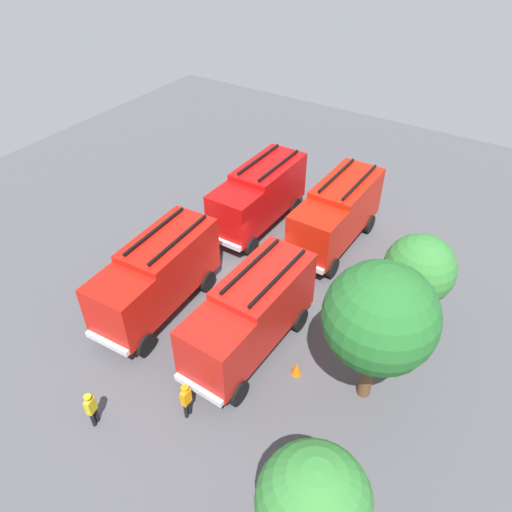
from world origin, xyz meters
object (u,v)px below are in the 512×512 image
(tree_1, at_px, (380,318))
(fire_truck_2, at_px, (337,213))
(firefighter_2, at_px, (376,289))
(tree_2, at_px, (313,502))
(traffic_cone_1, at_px, (296,368))
(fire_truck_1, at_px, (157,275))
(firefighter_0, at_px, (186,400))
(fire_truck_3, at_px, (251,314))
(tree_0, at_px, (419,269))
(traffic_cone_2, at_px, (199,337))
(fire_truck_0, at_px, (259,195))
(firefighter_1, at_px, (91,408))
(traffic_cone_0, at_px, (237,192))

(tree_1, bearing_deg, fire_truck_2, -147.27)
(firefighter_2, bearing_deg, tree_2, 126.28)
(tree_2, relative_size, traffic_cone_1, 7.78)
(fire_truck_1, distance_m, firefighter_0, 6.48)
(fire_truck_3, height_order, tree_2, tree_2)
(tree_0, bearing_deg, tree_1, -1.07)
(fire_truck_3, xyz_separation_m, traffic_cone_2, (1.04, -2.19, -1.84))
(firefighter_2, xyz_separation_m, traffic_cone_1, (5.96, -1.14, -0.59))
(fire_truck_0, xyz_separation_m, fire_truck_1, (8.66, -0.17, 0.00))
(tree_0, xyz_separation_m, traffic_cone_2, (6.37, -7.57, -3.00))
(fire_truck_2, relative_size, tree_1, 1.10)
(firefighter_1, bearing_deg, firefighter_2, -131.89)
(fire_truck_0, height_order, fire_truck_1, same)
(fire_truck_1, height_order, tree_1, tree_1)
(firefighter_2, height_order, tree_0, tree_0)
(tree_1, bearing_deg, fire_truck_1, -85.96)
(traffic_cone_1, relative_size, traffic_cone_2, 1.04)
(fire_truck_1, distance_m, tree_2, 12.75)
(firefighter_2, xyz_separation_m, tree_0, (0.46, 1.79, 2.41))
(fire_truck_1, height_order, tree_0, tree_0)
(tree_2, distance_m, traffic_cone_2, 10.24)
(traffic_cone_2, bearing_deg, firefighter_0, 31.75)
(fire_truck_3, height_order, tree_0, tree_0)
(tree_2, bearing_deg, tree_0, -176.28)
(tree_0, bearing_deg, fire_truck_3, -45.22)
(tree_2, xyz_separation_m, traffic_cone_1, (-5.98, -3.67, -3.10))
(fire_truck_1, relative_size, traffic_cone_0, 10.62)
(traffic_cone_2, bearing_deg, fire_truck_2, 169.39)
(fire_truck_2, bearing_deg, traffic_cone_0, -98.44)
(firefighter_0, height_order, tree_1, tree_1)
(fire_truck_1, xyz_separation_m, traffic_cone_1, (-0.09, 7.57, -1.83))
(fire_truck_2, bearing_deg, tree_0, 56.75)
(firefighter_0, distance_m, tree_0, 11.35)
(fire_truck_3, distance_m, firefighter_1, 7.29)
(tree_2, bearing_deg, traffic_cone_2, -121.56)
(tree_2, distance_m, traffic_cone_1, 7.67)
(fire_truck_1, relative_size, firefighter_1, 4.25)
(firefighter_2, height_order, tree_2, tree_2)
(fire_truck_2, height_order, fire_truck_3, same)
(firefighter_0, distance_m, traffic_cone_0, 16.58)
(firefighter_1, relative_size, traffic_cone_2, 2.74)
(firefighter_1, relative_size, tree_1, 0.26)
(firefighter_1, bearing_deg, fire_truck_0, -96.36)
(firefighter_1, relative_size, traffic_cone_1, 2.63)
(fire_truck_3, relative_size, tree_2, 1.42)
(fire_truck_3, bearing_deg, fire_truck_2, -176.83)
(fire_truck_3, bearing_deg, firefighter_1, -23.21)
(fire_truck_1, distance_m, firefighter_2, 10.68)
(traffic_cone_1, bearing_deg, fire_truck_3, -93.89)
(firefighter_1, bearing_deg, traffic_cone_0, -87.61)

